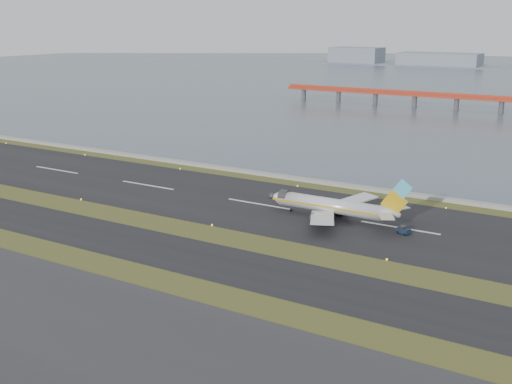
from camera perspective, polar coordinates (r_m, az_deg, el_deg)
ground at (r=152.37m, az=-5.57°, el=-3.77°), size 1000.00×1000.00×0.00m
taxiway_strip at (r=143.53m, az=-8.45°, el=-5.04°), size 1000.00×18.00×0.10m
runway_strip at (r=176.07m, az=0.29°, el=-1.09°), size 1000.00×45.00×0.10m
seawall at (r=201.36m, az=4.72°, el=1.05°), size 1000.00×2.50×1.00m
red_pier at (r=373.31m, az=21.03°, el=7.61°), size 260.00×5.00×10.20m
airliner at (r=163.13m, az=7.00°, el=-1.27°), size 38.52×32.89×12.80m
pushback_tug at (r=155.55m, az=12.99°, el=-3.33°), size 3.52×2.79×1.98m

